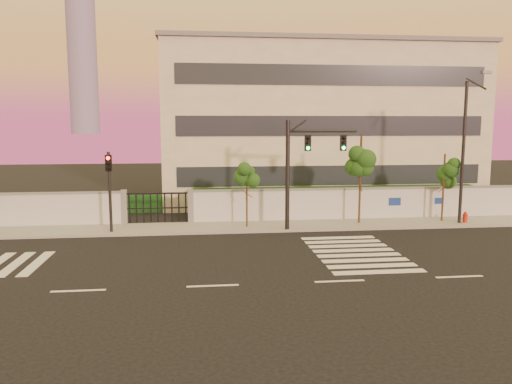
{
  "coord_description": "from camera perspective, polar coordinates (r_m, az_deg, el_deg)",
  "views": [
    {
      "loc": [
        -0.45,
        -18.53,
        6.21
      ],
      "look_at": [
        2.36,
        6.0,
        2.78
      ],
      "focal_mm": 35.0,
      "sensor_mm": 36.0,
      "label": 1
    }
  ],
  "objects": [
    {
      "name": "road_markings",
      "position": [
        23.16,
        -9.18,
        -7.73
      ],
      "size": [
        57.0,
        7.62,
        0.02
      ],
      "color": "silver",
      "rests_on": "ground"
    },
    {
      "name": "street_tree_f",
      "position": [
        32.92,
        20.72,
        2.12
      ],
      "size": [
        1.41,
        1.12,
        4.32
      ],
      "color": "#382314",
      "rests_on": "ground"
    },
    {
      "name": "streetlight_east",
      "position": [
        32.31,
        22.79,
        4.95
      ],
      "size": [
        0.54,
        2.18,
        9.05
      ],
      "color": "black",
      "rests_on": "ground"
    },
    {
      "name": "street_tree_d",
      "position": [
        29.01,
        -1.03,
        1.25
      ],
      "size": [
        1.3,
        1.03,
        3.87
      ],
      "color": "#382314",
      "rests_on": "ground"
    },
    {
      "name": "traffic_signal_main",
      "position": [
        28.38,
        5.24,
        3.46
      ],
      "size": [
        4.03,
        0.55,
        6.37
      ],
      "rotation": [
        0.0,
        0.0,
        -0.1
      ],
      "color": "black",
      "rests_on": "ground"
    },
    {
      "name": "institutional_building",
      "position": [
        41.6,
        6.65,
        7.78
      ],
      "size": [
        24.4,
        12.4,
        12.25
      ],
      "color": "beige",
      "rests_on": "ground"
    },
    {
      "name": "fire_hydrant",
      "position": [
        33.18,
        22.77,
        -2.78
      ],
      "size": [
        0.33,
        0.31,
        0.82
      ],
      "rotation": [
        0.0,
        0.0,
        -0.38
      ],
      "color": "red",
      "rests_on": "ground"
    },
    {
      "name": "traffic_signal_secondary",
      "position": [
        28.78,
        -16.41,
        1.06
      ],
      "size": [
        0.36,
        0.35,
        4.63
      ],
      "rotation": [
        0.0,
        0.0,
        -0.11
      ],
      "color": "black",
      "rests_on": "ground"
    },
    {
      "name": "ground",
      "position": [
        19.54,
        -4.96,
        -10.65
      ],
      "size": [
        120.0,
        120.0,
        0.0
      ],
      "primitive_type": "plane",
      "color": "black",
      "rests_on": "ground"
    },
    {
      "name": "sidewalk",
      "position": [
        29.67,
        -5.54,
        -4.06
      ],
      "size": [
        60.0,
        3.0,
        0.15
      ],
      "primitive_type": "cube",
      "color": "gray",
      "rests_on": "ground"
    },
    {
      "name": "hedge_row",
      "position": [
        33.74,
        -3.71,
        -1.31
      ],
      "size": [
        41.0,
        4.25,
        1.8
      ],
      "color": "black",
      "rests_on": "ground"
    },
    {
      "name": "street_tree_e",
      "position": [
        30.73,
        11.92,
        3.75
      ],
      "size": [
        1.6,
        1.28,
        5.54
      ],
      "color": "#382314",
      "rests_on": "ground"
    },
    {
      "name": "perimeter_wall",
      "position": [
        30.96,
        -5.43,
        -1.69
      ],
      "size": [
        60.0,
        0.36,
        2.2
      ],
      "color": "silver",
      "rests_on": "ground"
    },
    {
      "name": "distant_skyscraper",
      "position": [
        310.47,
        -19.4,
        17.82
      ],
      "size": [
        16.0,
        16.0,
        118.0
      ],
      "color": "slate",
      "rests_on": "ground"
    }
  ]
}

